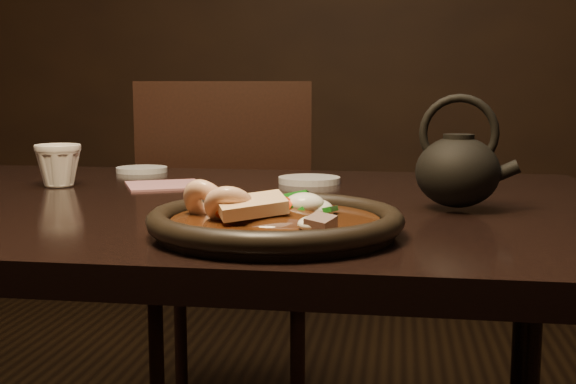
# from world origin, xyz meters

# --- Properties ---
(wall_back) EXTENTS (5.00, 0.02, 2.80)m
(wall_back) POSITION_xyz_m (0.00, 3.00, 1.40)
(wall_back) COLOR black
(wall_back) RESTS_ON floor
(table) EXTENTS (1.60, 0.90, 0.75)m
(table) POSITION_xyz_m (0.00, 0.00, 0.67)
(table) COLOR black
(table) RESTS_ON floor
(chair) EXTENTS (0.50, 0.50, 0.95)m
(chair) POSITION_xyz_m (0.01, 0.70, 0.52)
(chair) COLOR black
(chair) RESTS_ON floor
(plate) EXTENTS (0.31, 0.31, 0.03)m
(plate) POSITION_xyz_m (0.30, -0.27, 0.77)
(plate) COLOR black
(plate) RESTS_ON table
(stirfry) EXTENTS (0.21, 0.21, 0.07)m
(stirfry) POSITION_xyz_m (0.30, -0.27, 0.77)
(stirfry) COLOR black
(stirfry) RESTS_ON plate
(soy_dish) EXTENTS (0.10, 0.10, 0.01)m
(soy_dish) POSITION_xyz_m (0.26, -0.07, 0.76)
(soy_dish) COLOR silver
(soy_dish) RESTS_ON table
(saucer_left) EXTENTS (0.11, 0.11, 0.01)m
(saucer_left) POSITION_xyz_m (-0.10, 0.36, 0.76)
(saucer_left) COLOR silver
(saucer_left) RESTS_ON table
(saucer_right) EXTENTS (0.12, 0.12, 0.01)m
(saucer_right) POSITION_xyz_m (0.28, 0.23, 0.76)
(saucer_right) COLOR silver
(saucer_right) RESTS_ON table
(tea_cup) EXTENTS (0.10, 0.10, 0.08)m
(tea_cup) POSITION_xyz_m (-0.17, 0.11, 0.79)
(tea_cup) COLOR silver
(tea_cup) RESTS_ON table
(napkin) EXTENTS (0.18, 0.18, 0.00)m
(napkin) POSITION_xyz_m (0.02, 0.14, 0.75)
(napkin) COLOR #A36467
(napkin) RESTS_ON table
(teapot) EXTENTS (0.15, 0.12, 0.17)m
(teapot) POSITION_xyz_m (0.54, -0.05, 0.81)
(teapot) COLOR black
(teapot) RESTS_ON table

